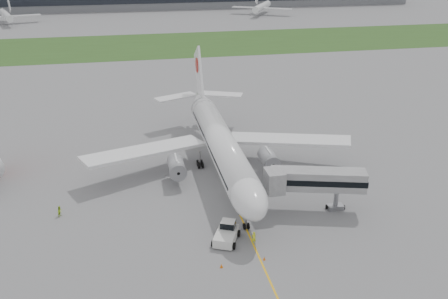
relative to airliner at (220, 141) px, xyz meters
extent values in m
plane|color=gray|center=(0.00, -4.87, -5.66)|extent=(600.00, 600.00, 0.00)
cube|color=#2F521E|center=(0.00, 115.13, -5.65)|extent=(600.00, 50.00, 0.02)
cylinder|color=white|center=(0.00, -0.87, -0.06)|extent=(5.00, 38.00, 5.00)
ellipsoid|color=white|center=(0.00, -20.37, -0.06)|extent=(5.00, 11.00, 5.00)
cube|color=black|center=(0.00, -21.37, 0.84)|extent=(3.20, 1.54, 1.14)
cone|color=white|center=(0.00, 21.13, 0.74)|extent=(5.00, 10.53, 6.16)
cube|color=white|center=(-13.00, 1.13, -1.26)|extent=(22.13, 13.52, 1.70)
cube|color=white|center=(13.00, 1.13, -1.26)|extent=(22.13, 13.52, 1.70)
cylinder|color=#AFB0B5|center=(-8.00, -3.37, -2.66)|extent=(2.70, 5.20, 2.70)
cylinder|color=#AFB0B5|center=(8.00, -3.37, -2.66)|extent=(2.70, 5.20, 2.70)
cube|color=white|center=(0.00, 22.63, 5.84)|extent=(0.45, 10.90, 12.76)
cylinder|color=#A91009|center=(0.00, 23.63, 7.84)|extent=(0.60, 3.20, 3.20)
cube|color=white|center=(-5.00, 23.63, 1.14)|extent=(9.54, 6.34, 0.35)
cube|color=white|center=(5.00, 23.63, 1.14)|extent=(9.54, 6.34, 0.35)
cylinder|color=gray|center=(0.00, -19.87, -4.11)|extent=(0.24, 0.24, 3.10)
cylinder|color=black|center=(-3.20, 2.13, -5.11)|extent=(1.40, 1.10, 1.10)
cylinder|color=black|center=(3.20, 2.13, -5.11)|extent=(1.40, 1.10, 1.10)
cube|color=silver|center=(-3.46, -22.37, -4.81)|extent=(4.37, 5.43, 1.27)
cube|color=silver|center=(-2.94, -21.21, -3.75)|extent=(2.43, 2.33, 1.06)
cube|color=black|center=(-2.94, -21.21, -3.70)|extent=(2.50, 2.40, 0.90)
cylinder|color=black|center=(-4.11, -20.34, -5.18)|extent=(0.73, 1.02, 0.95)
cylinder|color=black|center=(-1.51, -21.51, -5.18)|extent=(0.73, 1.02, 0.95)
cylinder|color=black|center=(-5.42, -23.23, -5.18)|extent=(0.73, 1.02, 0.95)
cylinder|color=black|center=(-2.81, -24.41, -5.18)|extent=(0.73, 1.02, 0.95)
cube|color=#A7A7AA|center=(11.66, -16.79, -0.47)|extent=(14.28, 6.61, 3.00)
cube|color=black|center=(11.66, -16.79, -0.47)|extent=(14.50, 6.76, 0.90)
cube|color=#A7A7AA|center=(5.13, -16.02, -0.47)|extent=(2.60, 3.40, 3.40)
cylinder|color=gray|center=(14.68, -17.10, -3.76)|extent=(0.70, 0.70, 3.80)
cube|color=gray|center=(14.68, -17.10, -5.31)|extent=(2.68, 1.99, 0.70)
cylinder|color=black|center=(13.43, -16.76, -5.31)|extent=(0.47, 0.75, 0.70)
cylinder|color=black|center=(15.93, -17.45, -5.31)|extent=(0.47, 0.75, 0.70)
cone|color=orange|center=(-5.23, -28.05, -5.39)|extent=(0.40, 0.40, 0.55)
cone|color=orange|center=(0.50, -27.60, -5.42)|extent=(0.35, 0.35, 0.49)
imported|color=yellow|center=(0.10, -23.66, -4.73)|extent=(0.77, 0.60, 1.86)
imported|color=#99C721|center=(-26.33, -10.91, -4.83)|extent=(0.91, 0.99, 1.66)
camera|label=1|loc=(-15.21, -79.03, 32.64)|focal=40.00mm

